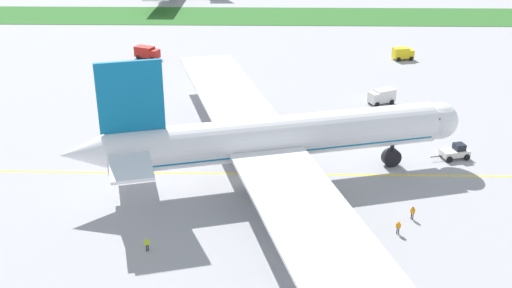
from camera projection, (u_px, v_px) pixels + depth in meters
ground_plane at (242, 179)px, 82.27m from camera, size 600.00×600.00×0.00m
apron_taxi_line at (243, 174)px, 83.78m from camera, size 280.00×0.36×0.01m
grass_median_strip at (257, 16)px, 175.80m from camera, size 320.00×24.00×0.10m
airliner_foreground at (272, 139)px, 79.79m from camera, size 51.76×83.15×17.57m
pushback_tug at (456, 152)px, 87.96m from camera, size 5.81×3.23×2.20m
ground_crew_wingwalker_port at (398, 226)px, 69.48m from camera, size 0.57×0.26×1.64m
ground_crew_marshaller_front at (413, 212)px, 72.44m from camera, size 0.50×0.44×1.66m
ground_crew_wingwalker_starboard at (147, 243)px, 66.33m from camera, size 0.48×0.43×1.59m
service_truck_baggage_loader at (147, 52)px, 135.05m from camera, size 5.91×4.33×2.69m
service_truck_fuel_bowser at (382, 96)px, 108.58m from camera, size 5.13×4.05×2.64m
service_truck_catering_van at (403, 53)px, 134.33m from camera, size 4.77×3.15×2.67m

